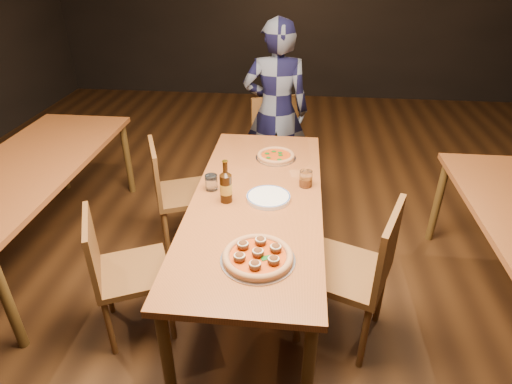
# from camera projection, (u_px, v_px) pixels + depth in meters

# --- Properties ---
(ground) EXTENTS (9.00, 9.00, 0.00)m
(ground) POSITION_uv_depth(u_px,v_px,m) (257.00, 288.00, 3.04)
(ground) COLOR black
(room_shell) EXTENTS (9.00, 9.00, 9.00)m
(room_shell) POSITION_uv_depth(u_px,v_px,m) (257.00, 5.00, 2.10)
(room_shell) COLOR black
(room_shell) RESTS_ON ground
(table_main) EXTENTS (0.80, 2.00, 0.75)m
(table_main) POSITION_uv_depth(u_px,v_px,m) (257.00, 207.00, 2.69)
(table_main) COLOR brown
(table_main) RESTS_ON ground
(table_left) EXTENTS (0.80, 2.00, 0.75)m
(table_left) POSITION_uv_depth(u_px,v_px,m) (29.00, 172.00, 3.11)
(table_left) COLOR brown
(table_left) RESTS_ON ground
(chair_main_nw) EXTENTS (0.55, 0.55, 0.88)m
(chair_main_nw) POSITION_uv_depth(u_px,v_px,m) (133.00, 271.00, 2.53)
(chair_main_nw) COLOR brown
(chair_main_nw) RESTS_ON ground
(chair_main_sw) EXTENTS (0.56, 0.56, 0.92)m
(chair_main_sw) POSITION_uv_depth(u_px,v_px,m) (185.00, 193.00, 3.29)
(chair_main_sw) COLOR brown
(chair_main_sw) RESTS_ON ground
(chair_main_e) EXTENTS (0.59, 0.59, 0.98)m
(chair_main_e) POSITION_uv_depth(u_px,v_px,m) (345.00, 270.00, 2.46)
(chair_main_e) COLOR brown
(chair_main_e) RESTS_ON ground
(chair_end) EXTENTS (0.58, 0.58, 0.97)m
(chair_end) POSITION_uv_depth(u_px,v_px,m) (281.00, 150.00, 3.91)
(chair_end) COLOR brown
(chair_end) RESTS_ON ground
(pizza_meatball) EXTENTS (0.38, 0.38, 0.07)m
(pizza_meatball) POSITION_uv_depth(u_px,v_px,m) (258.00, 256.00, 2.12)
(pizza_meatball) COLOR #B7B7BF
(pizza_meatball) RESTS_ON table_main
(pizza_margherita) EXTENTS (0.30, 0.30, 0.04)m
(pizza_margherita) POSITION_uv_depth(u_px,v_px,m) (276.00, 156.00, 3.14)
(pizza_margherita) COLOR #B7B7BF
(pizza_margherita) RESTS_ON table_main
(plate_stack) EXTENTS (0.27, 0.27, 0.03)m
(plate_stack) POSITION_uv_depth(u_px,v_px,m) (268.00, 197.00, 2.64)
(plate_stack) COLOR white
(plate_stack) RESTS_ON table_main
(beer_bottle) EXTENTS (0.08, 0.08, 0.27)m
(beer_bottle) POSITION_uv_depth(u_px,v_px,m) (226.00, 187.00, 2.58)
(beer_bottle) COLOR black
(beer_bottle) RESTS_ON table_main
(water_glass) EXTENTS (0.08, 0.08, 0.10)m
(water_glass) POSITION_uv_depth(u_px,v_px,m) (211.00, 182.00, 2.73)
(water_glass) COLOR white
(water_glass) RESTS_ON table_main
(amber_glass) EXTENTS (0.08, 0.08, 0.11)m
(amber_glass) POSITION_uv_depth(u_px,v_px,m) (306.00, 179.00, 2.76)
(amber_glass) COLOR #8C420F
(amber_glass) RESTS_ON table_main
(diner) EXTENTS (0.61, 0.42, 1.62)m
(diner) POSITION_uv_depth(u_px,v_px,m) (276.00, 112.00, 3.84)
(diner) COLOR black
(diner) RESTS_ON ground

